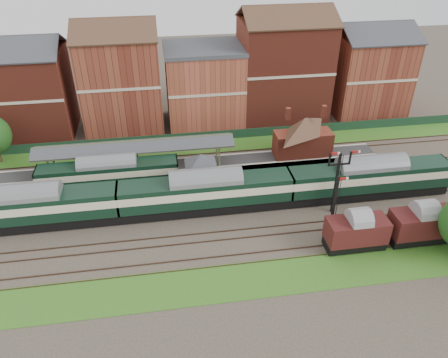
{
  "coord_description": "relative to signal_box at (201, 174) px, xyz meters",
  "views": [
    {
      "loc": [
        -7.24,
        -42.0,
        31.75
      ],
      "look_at": [
        -0.37,
        2.0,
        3.0
      ],
      "focal_mm": 35.0,
      "sensor_mm": 36.0,
      "label": 1
    }
  ],
  "objects": [
    {
      "name": "grass_back",
      "position": [
        3.0,
        12.75,
        -3.16
      ],
      "size": [
        90.0,
        4.5,
        0.06
      ],
      "primitive_type": "cube",
      "color": "#2D6619",
      "rests_on": "ground"
    },
    {
      "name": "town_backdrop",
      "position": [
        2.82,
        21.75,
        3.81
      ],
      "size": [
        69.0,
        10.0,
        16.0
      ],
      "color": "maroon",
      "rests_on": "ground"
    },
    {
      "name": "station_building",
      "position": [
        15.0,
        6.5,
        0.76
      ],
      "size": [
        8.1,
        8.1,
        5.9
      ],
      "color": "maroon",
      "rests_on": "platform"
    },
    {
      "name": "signal_box",
      "position": [
        0.0,
        0.0,
        0.0
      ],
      "size": [
        5.4,
        5.4,
        6.0
      ],
      "color": "#536749",
      "rests_on": "ground"
    },
    {
      "name": "platform",
      "position": [
        -2.0,
        6.5,
        -2.69
      ],
      "size": [
        55.0,
        3.4,
        1.0
      ],
      "primitive_type": "cube",
      "color": "#2D2D2D",
      "rests_on": "ground"
    },
    {
      "name": "grass_front",
      "position": [
        3.0,
        -15.25,
        -3.16
      ],
      "size": [
        90.0,
        5.0,
        0.06
      ],
      "primitive_type": "cube",
      "color": "#2D6619",
      "rests_on": "ground"
    },
    {
      "name": "semaphore_bracket",
      "position": [
        15.04,
        -5.75,
        1.44
      ],
      "size": [
        3.6,
        0.25,
        8.18
      ],
      "color": "black",
      "rests_on": "ground"
    },
    {
      "name": "dmu_train",
      "position": [
        0.18,
        -3.25,
        -0.48
      ],
      "size": [
        60.85,
        3.19,
        4.68
      ],
      "color": "black",
      "rests_on": "ground"
    },
    {
      "name": "canopy",
      "position": [
        -8.0,
        6.5,
        1.39
      ],
      "size": [
        26.0,
        3.89,
        4.08
      ],
      "color": "#555B38",
      "rests_on": "platform"
    },
    {
      "name": "semaphore_siding",
      "position": [
        13.02,
        -10.25,
        0.96
      ],
      "size": [
        1.23,
        0.25,
        8.0
      ],
      "color": "black",
      "rests_on": "ground"
    },
    {
      "name": "brick_hut",
      "position": [
        8.0,
        0.0,
        -2.0
      ],
      "size": [
        3.2,
        2.64,
        2.94
      ],
      "color": "maroon",
      "rests_on": "ground"
    },
    {
      "name": "ground",
      "position": [
        3.0,
        -3.25,
        -3.19
      ],
      "size": [
        160.0,
        160.0,
        0.0
      ],
      "primitive_type": "plane",
      "color": "#473D33",
      "rests_on": "ground"
    },
    {
      "name": "goods_van_b",
      "position": [
        22.37,
        -12.25,
        -0.92
      ],
      "size": [
        6.62,
        2.87,
        4.02
      ],
      "color": "black",
      "rests_on": "ground"
    },
    {
      "name": "goods_van_a",
      "position": [
        15.04,
        -12.25,
        -1.0
      ],
      "size": [
        6.36,
        2.76,
        3.86
      ],
      "color": "black",
      "rests_on": "ground"
    },
    {
      "name": "platform_railcar",
      "position": [
        -11.46,
        3.25,
        -0.83
      ],
      "size": [
        17.52,
        2.76,
        4.04
      ],
      "color": "black",
      "rests_on": "ground"
    },
    {
      "name": "fence",
      "position": [
        3.0,
        14.75,
        -2.44
      ],
      "size": [
        90.0,
        0.12,
        1.5
      ],
      "primitive_type": "cube",
      "color": "#193823",
      "rests_on": "ground"
    }
  ]
}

